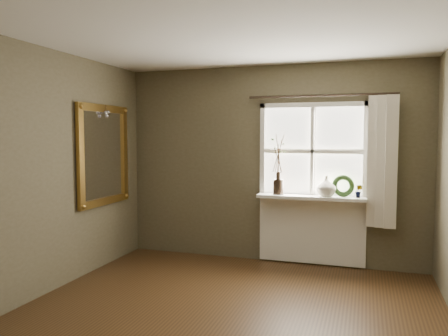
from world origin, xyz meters
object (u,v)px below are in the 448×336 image
(cream_vase, at_px, (326,186))
(wreath, at_px, (343,188))
(dark_jug, at_px, (278,187))
(gilt_mirror, at_px, (104,155))

(cream_vase, height_order, wreath, cream_vase)
(cream_vase, bearing_deg, dark_jug, 180.00)
(gilt_mirror, bearing_deg, cream_vase, 15.85)
(dark_jug, distance_m, wreath, 0.81)
(wreath, height_order, gilt_mirror, gilt_mirror)
(dark_jug, xyz_separation_m, wreath, (0.81, 0.04, 0.01))
(cream_vase, distance_m, gilt_mirror, 2.84)
(dark_jug, height_order, wreath, wreath)
(dark_jug, relative_size, wreath, 0.70)
(dark_jug, xyz_separation_m, gilt_mirror, (-2.10, -0.77, 0.42))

